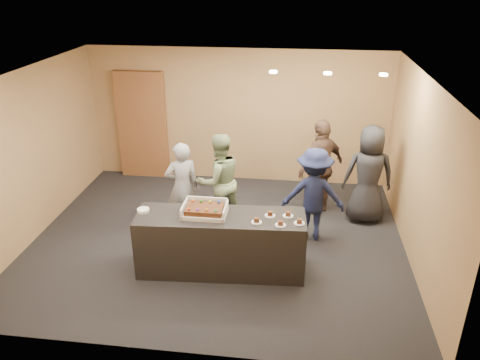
{
  "coord_description": "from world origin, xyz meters",
  "views": [
    {
      "loc": [
        1.2,
        -6.5,
        4.09
      ],
      "look_at": [
        0.37,
        0.0,
        1.1
      ],
      "focal_mm": 35.0,
      "sensor_mm": 36.0,
      "label": 1
    }
  ],
  "objects_px": {
    "cake_box": "(205,211)",
    "storage_cabinet": "(142,125)",
    "person_sage_man": "(219,181)",
    "person_dark_suit": "(368,175)",
    "person_server_grey": "(182,187)",
    "plate_stack": "(143,210)",
    "person_navy_man": "(313,195)",
    "sheet_cake": "(205,209)",
    "person_brown_extra": "(321,167)",
    "serving_counter": "(221,243)"
  },
  "relations": [
    {
      "from": "storage_cabinet",
      "to": "cake_box",
      "type": "xyz_separation_m",
      "value": [
        1.95,
        -3.2,
        -0.17
      ]
    },
    {
      "from": "cake_box",
      "to": "person_dark_suit",
      "type": "relative_size",
      "value": 0.35
    },
    {
      "from": "person_sage_man",
      "to": "person_server_grey",
      "type": "bearing_deg",
      "value": -14.97
    },
    {
      "from": "storage_cabinet",
      "to": "person_server_grey",
      "type": "xyz_separation_m",
      "value": [
        1.34,
        -2.09,
        -0.34
      ]
    },
    {
      "from": "person_navy_man",
      "to": "person_dark_suit",
      "type": "height_order",
      "value": "person_dark_suit"
    },
    {
      "from": "person_server_grey",
      "to": "person_dark_suit",
      "type": "xyz_separation_m",
      "value": [
        3.09,
        0.69,
        0.09
      ]
    },
    {
      "from": "sheet_cake",
      "to": "person_dark_suit",
      "type": "height_order",
      "value": "person_dark_suit"
    },
    {
      "from": "cake_box",
      "to": "person_navy_man",
      "type": "xyz_separation_m",
      "value": [
        1.54,
        1.08,
        -0.16
      ]
    },
    {
      "from": "person_server_grey",
      "to": "person_navy_man",
      "type": "relative_size",
      "value": 0.99
    },
    {
      "from": "cake_box",
      "to": "storage_cabinet",
      "type": "bearing_deg",
      "value": 121.36
    },
    {
      "from": "person_brown_extra",
      "to": "serving_counter",
      "type": "bearing_deg",
      "value": 10.58
    },
    {
      "from": "person_sage_man",
      "to": "person_brown_extra",
      "type": "xyz_separation_m",
      "value": [
        1.7,
        0.71,
        0.04
      ]
    },
    {
      "from": "storage_cabinet",
      "to": "person_brown_extra",
      "type": "bearing_deg",
      "value": -18.14
    },
    {
      "from": "cake_box",
      "to": "person_server_grey",
      "type": "height_order",
      "value": "person_server_grey"
    },
    {
      "from": "plate_stack",
      "to": "sheet_cake",
      "type": "bearing_deg",
      "value": 0.81
    },
    {
      "from": "cake_box",
      "to": "sheet_cake",
      "type": "relative_size",
      "value": 1.18
    },
    {
      "from": "cake_box",
      "to": "person_server_grey",
      "type": "bearing_deg",
      "value": 118.86
    },
    {
      "from": "cake_box",
      "to": "sheet_cake",
      "type": "bearing_deg",
      "value": -90.83
    },
    {
      "from": "storage_cabinet",
      "to": "person_brown_extra",
      "type": "distance_m",
      "value": 3.83
    },
    {
      "from": "person_server_grey",
      "to": "person_navy_man",
      "type": "height_order",
      "value": "person_navy_man"
    },
    {
      "from": "plate_stack",
      "to": "person_dark_suit",
      "type": "xyz_separation_m",
      "value": [
        3.38,
        1.83,
        -0.06
      ]
    },
    {
      "from": "cake_box",
      "to": "sheet_cake",
      "type": "xyz_separation_m",
      "value": [
        -0.0,
        -0.02,
        0.05
      ]
    },
    {
      "from": "serving_counter",
      "to": "person_navy_man",
      "type": "relative_size",
      "value": 1.54
    },
    {
      "from": "serving_counter",
      "to": "plate_stack",
      "type": "height_order",
      "value": "plate_stack"
    },
    {
      "from": "person_navy_man",
      "to": "person_sage_man",
      "type": "bearing_deg",
      "value": -7.98
    },
    {
      "from": "plate_stack",
      "to": "person_brown_extra",
      "type": "xyz_separation_m",
      "value": [
        2.58,
        2.04,
        -0.05
      ]
    },
    {
      "from": "person_sage_man",
      "to": "person_brown_extra",
      "type": "bearing_deg",
      "value": 169.47
    },
    {
      "from": "storage_cabinet",
      "to": "plate_stack",
      "type": "xyz_separation_m",
      "value": [
        1.05,
        -3.23,
        -0.19
      ]
    },
    {
      "from": "sheet_cake",
      "to": "person_brown_extra",
      "type": "relative_size",
      "value": 0.3
    },
    {
      "from": "cake_box",
      "to": "person_navy_man",
      "type": "relative_size",
      "value": 0.39
    },
    {
      "from": "cake_box",
      "to": "sheet_cake",
      "type": "distance_m",
      "value": 0.06
    },
    {
      "from": "serving_counter",
      "to": "person_navy_man",
      "type": "bearing_deg",
      "value": 36.06
    },
    {
      "from": "sheet_cake",
      "to": "person_sage_man",
      "type": "relative_size",
      "value": 0.31
    },
    {
      "from": "person_sage_man",
      "to": "person_dark_suit",
      "type": "bearing_deg",
      "value": 158.09
    },
    {
      "from": "person_dark_suit",
      "to": "plate_stack",
      "type": "bearing_deg",
      "value": 25.64
    },
    {
      "from": "sheet_cake",
      "to": "person_sage_man",
      "type": "xyz_separation_m",
      "value": [
        -0.02,
        1.32,
        -0.17
      ]
    },
    {
      "from": "serving_counter",
      "to": "person_brown_extra",
      "type": "bearing_deg",
      "value": 50.65
    },
    {
      "from": "serving_counter",
      "to": "storage_cabinet",
      "type": "distance_m",
      "value": 3.94
    },
    {
      "from": "person_brown_extra",
      "to": "person_dark_suit",
      "type": "bearing_deg",
      "value": 121.48
    },
    {
      "from": "person_navy_man",
      "to": "person_brown_extra",
      "type": "height_order",
      "value": "person_brown_extra"
    },
    {
      "from": "person_server_grey",
      "to": "person_sage_man",
      "type": "height_order",
      "value": "person_sage_man"
    },
    {
      "from": "person_server_grey",
      "to": "person_navy_man",
      "type": "bearing_deg",
      "value": 155.42
    },
    {
      "from": "person_server_grey",
      "to": "sheet_cake",
      "type": "bearing_deg",
      "value": 94.52
    },
    {
      "from": "serving_counter",
      "to": "plate_stack",
      "type": "relative_size",
      "value": 13.95
    },
    {
      "from": "cake_box",
      "to": "person_sage_man",
      "type": "bearing_deg",
      "value": 90.97
    },
    {
      "from": "storage_cabinet",
      "to": "plate_stack",
      "type": "relative_size",
      "value": 12.96
    },
    {
      "from": "serving_counter",
      "to": "person_sage_man",
      "type": "distance_m",
      "value": 1.39
    },
    {
      "from": "person_navy_man",
      "to": "cake_box",
      "type": "bearing_deg",
      "value": 34.95
    },
    {
      "from": "person_server_grey",
      "to": "person_brown_extra",
      "type": "height_order",
      "value": "person_brown_extra"
    },
    {
      "from": "person_sage_man",
      "to": "cake_box",
      "type": "bearing_deg",
      "value": 57.74
    }
  ]
}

